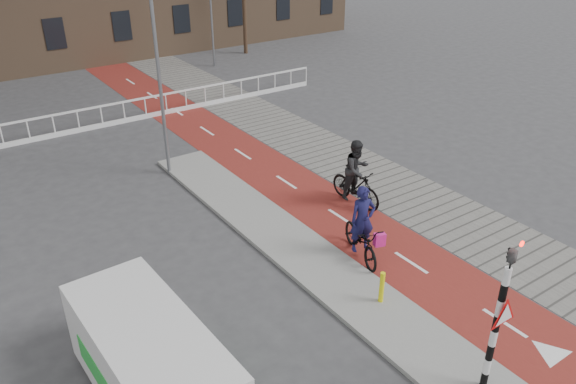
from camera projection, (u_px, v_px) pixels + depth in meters
ground at (428, 324)px, 13.10m from camera, size 120.00×120.00×0.00m
bike_lane at (256, 163)px, 21.14m from camera, size 2.50×60.00×0.01m
sidewalk at (315, 146)px, 22.56m from camera, size 3.00×60.00×0.01m
curb_island at (303, 253)px, 15.63m from camera, size 1.80×16.00×0.12m
traffic_signal at (500, 313)px, 10.40m from camera, size 0.80×0.80×3.68m
bollard at (382, 287)px, 13.48m from camera, size 0.12×0.12×0.83m
cyclist_near at (362, 234)px, 15.24m from camera, size 1.35×2.21×2.15m
cyclist_far at (356, 178)px, 17.89m from camera, size 1.00×2.11×2.19m
van at (152, 365)px, 10.59m from camera, size 1.94×4.49×1.90m
railing at (29, 135)px, 22.81m from camera, size 28.00×0.10×0.99m
streetlight_near at (156, 52)px, 18.31m from camera, size 0.12×0.12×8.79m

